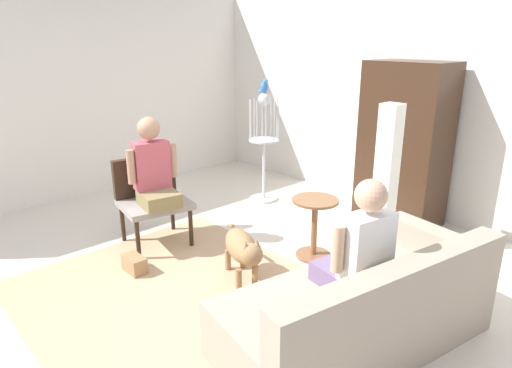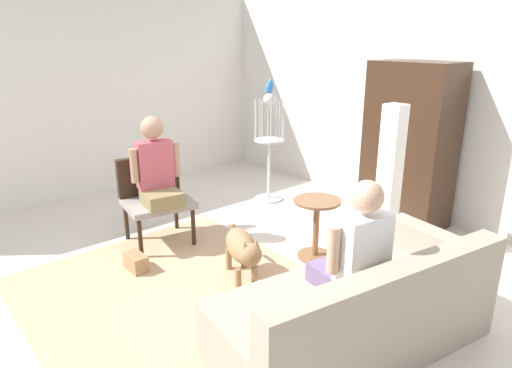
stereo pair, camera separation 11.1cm
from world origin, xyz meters
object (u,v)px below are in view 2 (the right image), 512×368
(parrot, at_px, (270,86))
(column_lamp, at_px, (389,182))
(person_on_couch, at_px, (357,250))
(handbag, at_px, (136,262))
(person_on_armchair, at_px, (156,167))
(armchair, at_px, (154,192))
(armoire_cabinet, at_px, (410,146))
(couch, at_px, (360,311))
(bird_cage_stand, at_px, (269,149))
(round_end_table, at_px, (316,226))
(dog, at_px, (242,248))

(parrot, distance_m, column_lamp, 2.01)
(person_on_couch, height_order, handbag, person_on_couch)
(person_on_armchair, bearing_deg, armchair, 169.98)
(column_lamp, xyz_separation_m, armoire_cabinet, (-0.29, 0.80, 0.18))
(column_lamp, bearing_deg, couch, -61.65)
(couch, height_order, armoire_cabinet, armoire_cabinet)
(bird_cage_stand, height_order, parrot, parrot)
(armchair, distance_m, handbag, 0.84)
(person_on_couch, relative_size, column_lamp, 0.55)
(armchair, height_order, person_on_couch, person_on_couch)
(person_on_couch, xyz_separation_m, column_lamp, (-0.71, 1.43, -0.00))
(column_lamp, relative_size, armoire_cabinet, 0.81)
(column_lamp, distance_m, handbag, 2.52)
(armchair, xyz_separation_m, parrot, (-0.10, 1.72, 0.96))
(armchair, distance_m, column_lamp, 2.39)
(couch, bearing_deg, person_on_couch, -148.32)
(round_end_table, bearing_deg, parrot, 153.42)
(armoire_cabinet, bearing_deg, person_on_couch, -65.90)
(armchair, relative_size, parrot, 5.08)
(handbag, bearing_deg, column_lamp, 58.98)
(bird_cage_stand, height_order, column_lamp, column_lamp)
(armchair, relative_size, armoire_cabinet, 0.48)
(person_on_couch, xyz_separation_m, armoire_cabinet, (-1.00, 2.24, 0.17))
(armchair, distance_m, parrot, 1.97)
(couch, height_order, round_end_table, couch)
(bird_cage_stand, xyz_separation_m, armoire_cabinet, (1.58, 0.68, 0.22))
(person_on_armchair, relative_size, dog, 1.07)
(couch, xyz_separation_m, column_lamp, (-0.76, 1.40, 0.45))
(couch, distance_m, dog, 1.21)
(armchair, bearing_deg, couch, 4.35)
(person_on_couch, relative_size, round_end_table, 1.36)
(round_end_table, bearing_deg, person_on_couch, -37.01)
(round_end_table, distance_m, column_lamp, 0.83)
(person_on_armchair, height_order, round_end_table, person_on_armchair)
(dog, bearing_deg, round_end_table, 82.73)
(parrot, bearing_deg, dog, -48.37)
(round_end_table, relative_size, bird_cage_stand, 0.43)
(round_end_table, distance_m, armoire_cabinet, 1.55)
(dog, bearing_deg, couch, 2.91)
(armoire_cabinet, xyz_separation_m, handbag, (-0.97, -2.89, -0.84))
(armoire_cabinet, bearing_deg, parrot, -156.59)
(person_on_couch, xyz_separation_m, parrot, (-2.57, 1.56, 0.75))
(parrot, bearing_deg, couch, -30.23)
(couch, height_order, armchair, armchair)
(column_lamp, height_order, handbag, column_lamp)
(person_on_couch, xyz_separation_m, handbag, (-1.97, -0.65, -0.66))
(person_on_armchair, xyz_separation_m, handbag, (0.37, -0.47, -0.75))
(couch, relative_size, parrot, 11.90)
(dog, relative_size, bird_cage_stand, 0.57)
(couch, bearing_deg, armchair, -175.65)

